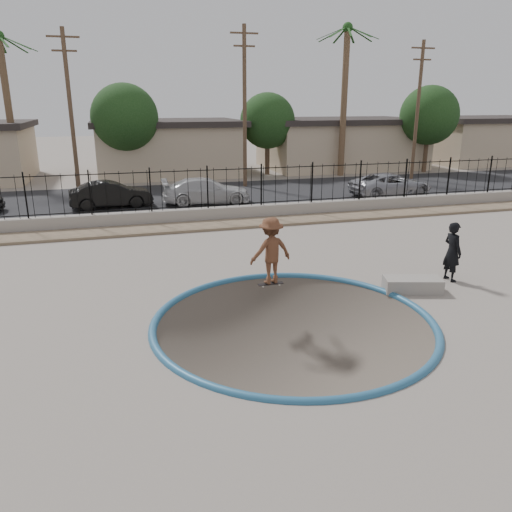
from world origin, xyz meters
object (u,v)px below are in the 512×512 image
(skater, at_px, (271,254))
(car_b, at_px, (111,194))
(car_c, at_px, (206,191))
(concrete_ledge, at_px, (412,285))
(skateboard, at_px, (271,284))
(videographer, at_px, (452,252))
(car_d, at_px, (391,185))

(skater, xyz_separation_m, car_b, (-4.43, 12.85, -0.28))
(skater, height_order, car_c, skater)
(concrete_ledge, distance_m, car_b, 16.57)
(skater, xyz_separation_m, car_c, (0.41, 12.59, -0.28))
(car_b, xyz_separation_m, car_c, (4.84, -0.26, -0.00))
(skateboard, xyz_separation_m, concrete_ledge, (3.77, -1.53, 0.15))
(videographer, height_order, car_b, videographer)
(car_c, relative_size, car_d, 0.98)
(skateboard, relative_size, car_d, 0.16)
(car_b, bearing_deg, car_c, -98.14)
(videographer, distance_m, car_d, 13.95)
(skater, distance_m, concrete_ledge, 4.15)
(concrete_ledge, bearing_deg, videographer, 17.37)
(skater, height_order, concrete_ledge, skater)
(concrete_ledge, distance_m, car_c, 14.53)
(skater, height_order, car_d, skater)
(concrete_ledge, height_order, car_d, car_d)
(videographer, xyz_separation_m, concrete_ledge, (-1.61, -0.50, -0.70))
(car_b, height_order, car_d, car_b)
(skateboard, bearing_deg, car_b, 107.52)
(car_d, bearing_deg, car_b, 80.97)
(skateboard, distance_m, car_b, 13.61)
(videographer, distance_m, car_c, 14.50)
(skateboard, relative_size, videographer, 0.42)
(skater, relative_size, car_c, 0.43)
(videographer, relative_size, car_b, 0.45)
(skater, xyz_separation_m, skateboard, (-0.00, -0.00, -0.93))
(skateboard, xyz_separation_m, videographer, (5.38, -1.03, 0.85))
(skater, height_order, videographer, skater)
(skateboard, xyz_separation_m, car_c, (0.41, 12.59, 0.65))
(skater, bearing_deg, car_b, -80.37)
(skateboard, relative_size, concrete_ledge, 0.48)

